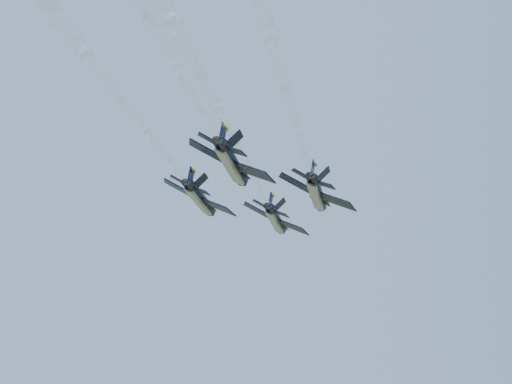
{
  "coord_description": "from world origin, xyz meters",
  "views": [
    {
      "loc": [
        5.5,
        -91.46,
        74.28
      ],
      "look_at": [
        0.91,
        3.36,
        100.09
      ],
      "focal_mm": 50.0,
      "sensor_mm": 36.0,
      "label": 1
    }
  ],
  "objects_px": {
    "jet_lead": "(276,220)",
    "jet_left": "(201,200)",
    "jet_right": "(317,194)",
    "jet_slot": "(233,164)"
  },
  "relations": [
    {
      "from": "jet_right",
      "to": "jet_slot",
      "type": "xyz_separation_m",
      "value": [
        -10.28,
        -13.86,
        0.0
      ]
    },
    {
      "from": "jet_lead",
      "to": "jet_slot",
      "type": "xyz_separation_m",
      "value": [
        -4.46,
        -29.17,
        0.0
      ]
    },
    {
      "from": "jet_lead",
      "to": "jet_left",
      "type": "relative_size",
      "value": 1.0
    },
    {
      "from": "jet_lead",
      "to": "jet_right",
      "type": "relative_size",
      "value": 1.0
    },
    {
      "from": "jet_lead",
      "to": "jet_left",
      "type": "bearing_deg",
      "value": -119.14
    },
    {
      "from": "jet_slot",
      "to": "jet_left",
      "type": "bearing_deg",
      "value": 118.12
    },
    {
      "from": "jet_left",
      "to": "jet_slot",
      "type": "distance_m",
      "value": 16.94
    },
    {
      "from": "jet_right",
      "to": "jet_slot",
      "type": "bearing_deg",
      "value": -118.14
    },
    {
      "from": "jet_slot",
      "to": "jet_right",
      "type": "bearing_deg",
      "value": 61.86
    },
    {
      "from": "jet_left",
      "to": "jet_slot",
      "type": "height_order",
      "value": "same"
    }
  ]
}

